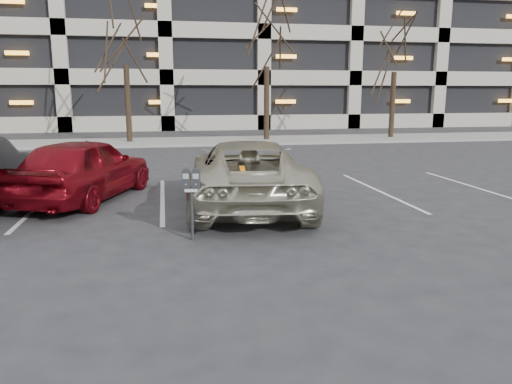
% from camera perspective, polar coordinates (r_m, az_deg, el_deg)
% --- Properties ---
extents(ground, '(140.00, 140.00, 0.00)m').
position_cam_1_polar(ground, '(10.15, -2.71, -3.25)').
color(ground, '#28282B').
rests_on(ground, ground).
extents(sidewalk, '(80.00, 4.00, 0.12)m').
position_cam_1_polar(sidewalk, '(25.89, -7.55, 5.74)').
color(sidewalk, gray).
rests_on(sidewalk, ground).
extents(stall_lines, '(16.90, 5.20, 0.00)m').
position_cam_1_polar(stall_lines, '(12.31, -10.64, -0.81)').
color(stall_lines, silver).
rests_on(stall_lines, ground).
extents(parking_garage, '(52.00, 20.00, 19.00)m').
position_cam_1_polar(parking_garage, '(46.05, 6.86, 19.68)').
color(parking_garage, black).
rests_on(parking_garage, ground).
extents(tree_b, '(3.78, 3.78, 8.59)m').
position_cam_1_polar(tree_b, '(26.05, -14.91, 19.06)').
color(tree_b, black).
rests_on(tree_b, ground).
extents(tree_c, '(3.75, 3.75, 8.52)m').
position_cam_1_polar(tree_c, '(26.52, 1.26, 19.17)').
color(tree_c, black).
rests_on(tree_c, ground).
extents(tree_d, '(3.53, 3.53, 8.03)m').
position_cam_1_polar(tree_d, '(28.71, 15.75, 17.45)').
color(tree_d, black).
rests_on(tree_d, ground).
extents(parking_meter, '(0.34, 0.17, 1.25)m').
position_cam_1_polar(parking_meter, '(8.66, -7.40, 0.61)').
color(parking_meter, black).
rests_on(parking_meter, ground).
extents(suv_silver, '(3.06, 5.68, 1.52)m').
position_cam_1_polar(suv_silver, '(11.23, -0.93, 2.12)').
color(suv_silver, beige).
rests_on(suv_silver, ground).
extents(car_red, '(3.25, 4.85, 1.53)m').
position_cam_1_polar(car_red, '(12.59, -19.06, 2.55)').
color(car_red, maroon).
rests_on(car_red, ground).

